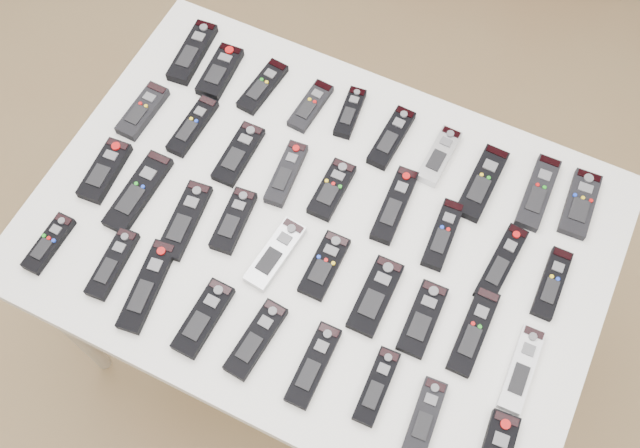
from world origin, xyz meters
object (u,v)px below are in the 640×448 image
at_px(remote_12, 239,154).
at_px(remote_31, 147,286).
at_px(remote_14, 332,189).
at_px(remote_21, 185,220).
at_px(remote_7, 482,183).
at_px(table, 320,239).
at_px(remote_15, 395,205).
at_px(remote_19, 105,171).
at_px(remote_29, 49,243).
at_px(remote_33, 256,339).
at_px(remote_1, 220,71).
at_px(remote_5, 391,138).
at_px(remote_9, 580,204).
at_px(remote_32, 203,318).
at_px(remote_36, 425,417).
at_px(remote_26, 422,319).
at_px(remote_0, 193,52).
at_px(remote_25, 375,296).
at_px(remote_16, 443,235).
at_px(remote_17, 501,263).
at_px(remote_2, 263,87).
at_px(remote_3, 311,106).
at_px(remote_10, 143,111).
at_px(remote_23, 275,254).
at_px(remote_11, 193,126).
at_px(remote_20, 138,192).
at_px(remote_30, 113,264).
at_px(remote_4, 350,113).
at_px(remote_34, 313,365).
at_px(remote_27, 473,331).
at_px(remote_8, 538,192).
at_px(remote_13, 286,174).
at_px(remote_22, 234,221).
at_px(remote_28, 521,369).
at_px(remote_6, 439,156).

height_order(remote_12, remote_31, same).
xyz_separation_m(remote_14, remote_21, (-0.26, -0.21, -0.00)).
xyz_separation_m(remote_7, remote_31, (-0.55, -0.54, -0.00)).
xyz_separation_m(table, remote_21, (-0.27, -0.12, 0.07)).
height_order(remote_15, remote_19, same).
relative_size(remote_29, remote_33, 0.84).
relative_size(remote_1, remote_7, 0.80).
bearing_deg(remote_5, remote_9, 5.86).
height_order(remote_32, remote_36, remote_32).
xyz_separation_m(table, remote_26, (0.28, -0.10, 0.07)).
bearing_deg(remote_0, remote_1, -18.95).
bearing_deg(remote_25, remote_29, -164.51).
bearing_deg(remote_16, remote_26, -83.75).
bearing_deg(remote_17, remote_2, 169.30).
xyz_separation_m(remote_3, remote_5, (0.21, 0.00, 0.00)).
relative_size(remote_10, remote_32, 0.92).
xyz_separation_m(remote_23, remote_33, (0.05, -0.19, 0.00)).
distance_m(remote_11, remote_26, 0.70).
distance_m(remote_7, remote_20, 0.78).
height_order(remote_0, remote_2, remote_0).
bearing_deg(remote_30, remote_4, 58.49).
distance_m(remote_4, remote_7, 0.35).
bearing_deg(remote_34, table, 112.50).
height_order(remote_0, remote_12, remote_0).
height_order(remote_27, remote_30, remote_30).
height_order(remote_8, remote_36, same).
distance_m(remote_0, remote_1, 0.09).
distance_m(remote_27, remote_31, 0.69).
distance_m(remote_13, remote_22, 0.16).
xyz_separation_m(remote_7, remote_11, (-0.67, -0.15, -0.00)).
bearing_deg(remote_28, remote_33, -162.50).
bearing_deg(remote_8, table, -145.86).
height_order(remote_11, remote_14, same).
bearing_deg(remote_27, remote_5, 133.11).
xyz_separation_m(table, remote_7, (0.28, 0.26, 0.07)).
bearing_deg(remote_36, remote_2, 135.46).
height_order(remote_27, remote_32, remote_32).
height_order(remote_12, remote_33, remote_33).
height_order(remote_7, remote_11, remote_7).
height_order(remote_6, remote_8, remote_6).
bearing_deg(remote_13, remote_26, -29.42).
bearing_deg(remote_2, remote_36, -34.95).
relative_size(table, remote_33, 7.36).
distance_m(remote_22, remote_23, 0.12).
bearing_deg(remote_17, remote_20, -161.60).
height_order(remote_6, remote_23, remote_6).
height_order(remote_16, remote_32, same).
height_order(remote_13, remote_19, same).
bearing_deg(remote_33, remote_27, 32.85).
bearing_deg(remote_15, remote_20, -160.46).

